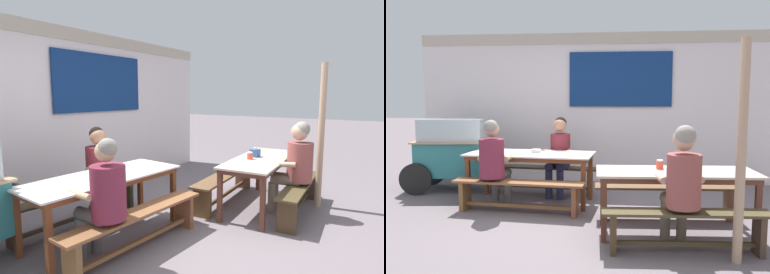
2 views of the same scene
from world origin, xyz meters
TOP-DOWN VIEW (x-y plane):
  - ground_plane at (0.00, 0.00)m, footprint 40.00×40.00m
  - backdrop_wall at (0.01, 2.51)m, footprint 6.48×0.23m
  - dining_table_far at (-0.84, 0.93)m, footprint 1.90×0.88m
  - dining_table_near at (1.11, -0.22)m, footprint 1.84×0.81m
  - bench_far_back at (-0.80, 1.48)m, footprint 1.86×0.40m
  - bench_far_front at (-0.88, 0.37)m, footprint 1.82×0.42m
  - bench_near_back at (1.07, 0.34)m, footprint 1.84×0.43m
  - bench_near_front at (1.15, -0.77)m, footprint 1.71×0.39m
  - person_near_front at (1.11, -0.71)m, footprint 0.49×0.58m
  - person_center_facing at (-0.49, 1.39)m, footprint 0.47×0.53m
  - person_left_back_turned at (-1.25, 0.46)m, footprint 0.46×0.56m
  - tissue_box at (1.16, -0.10)m, footprint 0.14×0.12m
  - condiment_jar at (0.94, -0.12)m, footprint 0.08×0.08m
  - soup_bowl at (-0.77, 1.00)m, footprint 0.15×0.15m
  - wooden_support_post at (1.61, -0.94)m, footprint 0.09×0.09m

SIDE VIEW (x-z plane):
  - ground_plane at x=0.00m, z-range 0.00..0.00m
  - bench_far_back at x=-0.80m, z-range 0.08..0.52m
  - bench_near_front at x=1.15m, z-range 0.08..0.52m
  - bench_far_front at x=-0.88m, z-range 0.09..0.52m
  - bench_near_back at x=1.07m, z-range 0.09..0.52m
  - dining_table_near at x=1.11m, z-range 0.30..1.04m
  - dining_table_far at x=-0.84m, z-range 0.30..1.04m
  - person_center_facing at x=-0.49m, z-range 0.08..1.33m
  - person_left_back_turned at x=-1.25m, z-range 0.08..1.34m
  - person_near_front at x=1.11m, z-range 0.10..1.40m
  - soup_bowl at x=-0.77m, z-range 0.74..0.79m
  - condiment_jar at x=0.94m, z-range 0.74..0.85m
  - tissue_box at x=1.16m, z-range 0.73..0.87m
  - wooden_support_post at x=1.61m, z-range 0.00..2.12m
  - backdrop_wall at x=0.01m, z-range 0.07..2.76m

